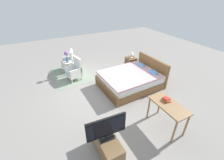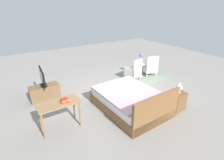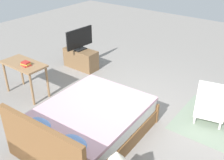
{
  "view_description": "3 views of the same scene",
  "coord_description": "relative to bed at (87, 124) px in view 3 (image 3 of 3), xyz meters",
  "views": [
    {
      "loc": [
        4.16,
        -1.94,
        3.29
      ],
      "look_at": [
        0.3,
        0.09,
        0.61
      ],
      "focal_mm": 24.0,
      "sensor_mm": 36.0,
      "label": 1
    },
    {
      "loc": [
        3.17,
        4.6,
        3.07
      ],
      "look_at": [
        0.31,
        0.16,
        0.73
      ],
      "focal_mm": 28.0,
      "sensor_mm": 36.0,
      "label": 2
    },
    {
      "loc": [
        -2.38,
        3.67,
        3.16
      ],
      "look_at": [
        0.3,
        0.1,
        0.74
      ],
      "focal_mm": 42.0,
      "sensor_mm": 36.0,
      "label": 3
    }
  ],
  "objects": [
    {
      "name": "vanity_desk",
      "position": [
        2.11,
        -0.31,
        0.36
      ],
      "size": [
        1.04,
        0.52,
        0.78
      ],
      "color": "#8E6B47",
      "rests_on": "ground_plane"
    },
    {
      "name": "armchair_by_window_right",
      "position": [
        -1.56,
        -1.76,
        0.09
      ],
      "size": [
        0.65,
        0.65,
        0.92
      ],
      "color": "white",
      "rests_on": "floor_rug"
    },
    {
      "name": "ground_plane",
      "position": [
        -0.16,
        -1.0,
        -0.3
      ],
      "size": [
        16.0,
        16.0,
        0.0
      ],
      "primitive_type": "plane",
      "color": "gray"
    },
    {
      "name": "tv_stand",
      "position": [
        2.08,
        -2.07,
        -0.03
      ],
      "size": [
        0.96,
        0.4,
        0.53
      ],
      "color": "brown",
      "rests_on": "ground_plane"
    },
    {
      "name": "bed",
      "position": [
        0.0,
        0.0,
        0.0
      ],
      "size": [
        1.73,
        2.25,
        0.96
      ],
      "color": "brown",
      "rests_on": "ground_plane"
    },
    {
      "name": "book_stack",
      "position": [
        1.95,
        -0.27,
        0.52
      ],
      "size": [
        0.22,
        0.19,
        0.09
      ],
      "color": "#AD2823",
      "rests_on": "vanity_desk"
    },
    {
      "name": "tv_flatscreen",
      "position": [
        2.09,
        -2.07,
        0.54
      ],
      "size": [
        0.22,
        0.87,
        0.58
      ],
      "color": "black",
      "rests_on": "tv_stand"
    },
    {
      "name": "table_lamp",
      "position": [
        -1.19,
        0.76,
        0.51
      ],
      "size": [
        0.22,
        0.22,
        0.33
      ],
      "color": "silver",
      "rests_on": "nightstand"
    }
  ]
}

